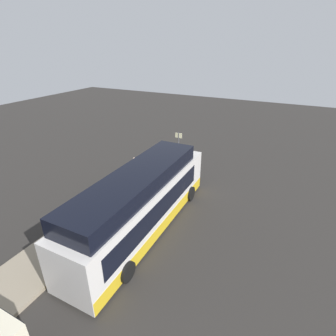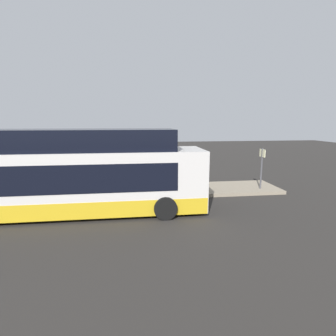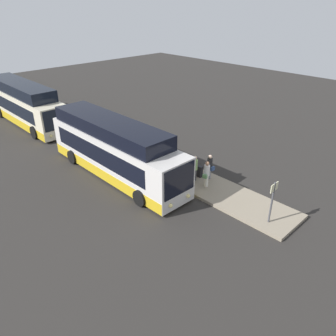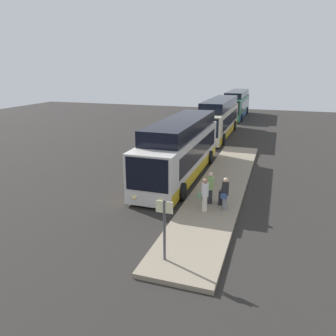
{
  "view_description": "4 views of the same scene",
  "coord_description": "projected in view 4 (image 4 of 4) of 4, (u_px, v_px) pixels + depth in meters",
  "views": [
    {
      "loc": [
        -11.64,
        -6.76,
        9.73
      ],
      "look_at": [
        3.1,
        0.59,
        1.87
      ],
      "focal_mm": 28.0,
      "sensor_mm": 36.0,
      "label": 1
    },
    {
      "loc": [
        1.47,
        -11.72,
        4.11
      ],
      "look_at": [
        3.1,
        0.59,
        1.87
      ],
      "focal_mm": 28.0,
      "sensor_mm": 36.0,
      "label": 2
    },
    {
      "loc": [
        15.14,
        -11.04,
        10.57
      ],
      "look_at": [
        3.1,
        0.59,
        1.87
      ],
      "focal_mm": 35.0,
      "sensor_mm": 36.0,
      "label": 3
    },
    {
      "loc": [
        18.76,
        5.85,
        6.97
      ],
      "look_at": [
        3.1,
        0.59,
        1.87
      ],
      "focal_mm": 35.0,
      "sensor_mm": 36.0,
      "label": 4
    }
  ],
  "objects": [
    {
      "name": "passenger_waiting",
      "position": [
        210.0,
        187.0,
        16.79
      ],
      "size": [
        0.61,
        0.58,
        1.7
      ],
      "rotation": [
        0.0,
        0.0,
        2.26
      ],
      "color": "#2D2D33",
      "rests_on": "platform"
    },
    {
      "name": "platform",
      "position": [
        222.0,
        185.0,
        19.88
      ],
      "size": [
        20.0,
        2.85,
        0.19
      ],
      "color": "gray",
      "rests_on": "ground"
    },
    {
      "name": "bus_third",
      "position": [
        236.0,
        105.0,
        47.36
      ],
      "size": [
        11.91,
        2.78,
        3.7
      ],
      "color": "#2D704C",
      "rests_on": "ground"
    },
    {
      "name": "passenger_boarding",
      "position": [
        225.0,
        192.0,
        16.04
      ],
      "size": [
        0.53,
        0.36,
        1.66
      ],
      "rotation": [
        0.0,
        0.0,
        -1.65
      ],
      "color": "gray",
      "rests_on": "platform"
    },
    {
      "name": "passenger_with_bags",
      "position": [
        205.0,
        193.0,
        15.86
      ],
      "size": [
        0.45,
        0.59,
        1.71
      ],
      "rotation": [
        0.0,
        0.0,
        -2.86
      ],
      "color": "silver",
      "rests_on": "platform"
    },
    {
      "name": "sign_post",
      "position": [
        164.0,
        223.0,
        11.63
      ],
      "size": [
        0.1,
        0.63,
        2.37
      ],
      "color": "#4C4C51",
      "rests_on": "platform"
    },
    {
      "name": "ground",
      "position": [
        175.0,
        182.0,
        20.83
      ],
      "size": [
        80.0,
        80.0,
        0.0
      ],
      "primitive_type": "plane",
      "color": "#2B2826"
    },
    {
      "name": "bus_lead",
      "position": [
        181.0,
        151.0,
        21.52
      ],
      "size": [
        11.76,
        2.85,
        3.76
      ],
      "color": "silver",
      "rests_on": "ground"
    },
    {
      "name": "bus_second",
      "position": [
        219.0,
        120.0,
        34.33
      ],
      "size": [
        12.3,
        2.73,
        3.8
      ],
      "color": "beige",
      "rests_on": "ground"
    },
    {
      "name": "suitcase",
      "position": [
        221.0,
        197.0,
        16.81
      ],
      "size": [
        0.34,
        0.23,
        1.0
      ],
      "color": "black",
      "rests_on": "platform"
    }
  ]
}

